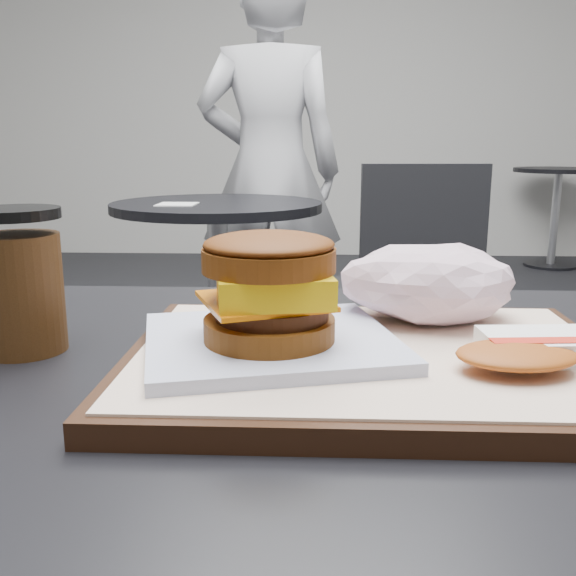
# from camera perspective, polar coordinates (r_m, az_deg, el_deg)

# --- Properties ---
(serving_tray) EXTENTS (0.38, 0.28, 0.02)m
(serving_tray) POSITION_cam_1_polar(r_m,az_deg,el_deg) (0.51, 7.39, -6.46)
(serving_tray) COLOR black
(serving_tray) RESTS_ON customer_table
(breakfast_sandwich) EXTENTS (0.23, 0.21, 0.09)m
(breakfast_sandwich) POSITION_cam_1_polar(r_m,az_deg,el_deg) (0.49, -1.61, -1.19)
(breakfast_sandwich) COLOR white
(breakfast_sandwich) RESTS_ON serving_tray
(hash_brown) EXTENTS (0.12, 0.10, 0.02)m
(hash_brown) POSITION_cam_1_polar(r_m,az_deg,el_deg) (0.50, 20.91, -5.17)
(hash_brown) COLOR white
(hash_brown) RESTS_ON serving_tray
(crumpled_wrapper) EXTENTS (0.16, 0.12, 0.07)m
(crumpled_wrapper) POSITION_cam_1_polar(r_m,az_deg,el_deg) (0.59, 12.35, 0.50)
(crumpled_wrapper) COLOR white
(crumpled_wrapper) RESTS_ON serving_tray
(coffee_cup) EXTENTS (0.08, 0.08, 0.12)m
(coffee_cup) POSITION_cam_1_polar(r_m,az_deg,el_deg) (0.59, -22.73, 0.14)
(coffee_cup) COLOR #3F230F
(coffee_cup) RESTS_ON customer_table
(neighbor_table) EXTENTS (0.70, 0.70, 0.75)m
(neighbor_table) POSITION_cam_1_polar(r_m,az_deg,el_deg) (2.19, -6.22, 2.39)
(neighbor_table) COLOR black
(neighbor_table) RESTS_ON ground
(napkin) EXTENTS (0.12, 0.12, 0.00)m
(napkin) POSITION_cam_1_polar(r_m,az_deg,el_deg) (2.08, -9.83, 7.34)
(napkin) COLOR silver
(napkin) RESTS_ON neighbor_table
(neighbor_chair) EXTENTS (0.61, 0.44, 0.88)m
(neighbor_chair) POSITION_cam_1_polar(r_m,az_deg,el_deg) (2.09, 8.44, 0.68)
(neighbor_chair) COLOR #9E9DA2
(neighbor_chair) RESTS_ON ground
(patron) EXTENTS (0.60, 0.40, 1.65)m
(patron) POSITION_cam_1_polar(r_m,az_deg,el_deg) (2.73, -1.63, 10.39)
(patron) COLOR silver
(patron) RESTS_ON ground
(bg_table_far) EXTENTS (0.66, 0.66, 0.75)m
(bg_table_far) POSITION_cam_1_polar(r_m,az_deg,el_deg) (5.31, 22.79, 7.78)
(bg_table_far) COLOR black
(bg_table_far) RESTS_ON ground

